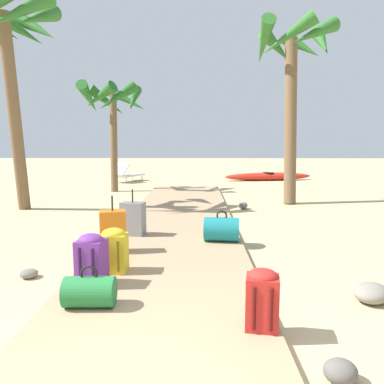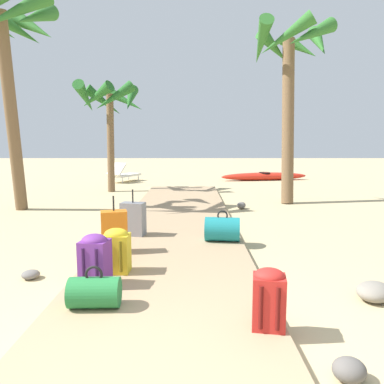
# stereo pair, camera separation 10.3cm
# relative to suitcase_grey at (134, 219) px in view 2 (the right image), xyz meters

# --- Properties ---
(ground_plane) EXTENTS (60.00, 60.00, 0.00)m
(ground_plane) POSITION_rel_suitcase_grey_xyz_m (0.67, 0.15, -0.35)
(ground_plane) COLOR tan
(boardwalk) EXTENTS (2.12, 10.90, 0.08)m
(boardwalk) POSITION_rel_suitcase_grey_xyz_m (0.67, 1.24, -0.31)
(boardwalk) COLOR tan
(boardwalk) RESTS_ON ground
(suitcase_grey) EXTENTS (0.41, 0.30, 0.75)m
(suitcase_grey) POSITION_rel_suitcase_grey_xyz_m (0.00, 0.00, 0.00)
(suitcase_grey) COLOR slate
(suitcase_grey) RESTS_ON boardwalk
(backpack_red) EXTENTS (0.30, 0.28, 0.50)m
(backpack_red) POSITION_rel_suitcase_grey_xyz_m (1.58, -3.07, -0.01)
(backpack_red) COLOR red
(backpack_red) RESTS_ON boardwalk
(duffel_bag_green) EXTENTS (0.47, 0.30, 0.40)m
(duffel_bag_green) POSITION_rel_suitcase_grey_xyz_m (0.06, -2.69, -0.13)
(duffel_bag_green) COLOR #237538
(duffel_bag_green) RESTS_ON boardwalk
(suitcase_orange) EXTENTS (0.39, 0.30, 0.79)m
(suitcase_orange) POSITION_rel_suitcase_grey_xyz_m (-0.11, -0.96, 0.02)
(suitcase_orange) COLOR orange
(suitcase_orange) RESTS_ON boardwalk
(backpack_purple) EXTENTS (0.32, 0.31, 0.56)m
(backpack_purple) POSITION_rel_suitcase_grey_xyz_m (-0.07, -2.16, 0.02)
(backpack_purple) COLOR #6B2D84
(backpack_purple) RESTS_ON boardwalk
(backpack_yellow) EXTENTS (0.30, 0.28, 0.52)m
(backpack_yellow) POSITION_rel_suitcase_grey_xyz_m (0.08, -1.75, 0.00)
(backpack_yellow) COLOR gold
(backpack_yellow) RESTS_ON boardwalk
(duffel_bag_teal) EXTENTS (0.57, 0.42, 0.48)m
(duffel_bag_teal) POSITION_rel_suitcase_grey_xyz_m (1.42, -0.36, -0.09)
(duffel_bag_teal) COLOR #197A7F
(duffel_bag_teal) RESTS_ON boardwalk
(palm_tree_near_left) EXTENTS (2.22, 2.35, 4.77)m
(palm_tree_near_left) POSITION_rel_suitcase_grey_xyz_m (-2.98, 2.49, 3.42)
(palm_tree_near_left) COLOR brown
(palm_tree_near_left) RESTS_ON ground
(palm_tree_far_left) EXTENTS (2.09, 2.22, 3.45)m
(palm_tree_far_left) POSITION_rel_suitcase_grey_xyz_m (-1.64, 6.09, 2.40)
(palm_tree_far_left) COLOR brown
(palm_tree_far_left) RESTS_ON ground
(palm_tree_near_right) EXTENTS (1.98, 2.04, 4.59)m
(palm_tree_near_right) POSITION_rel_suitcase_grey_xyz_m (3.43, 3.75, 3.16)
(palm_tree_near_right) COLOR brown
(palm_tree_near_right) RESTS_ON ground
(lounge_chair) EXTENTS (1.20, 1.67, 0.77)m
(lounge_chair) POSITION_rel_suitcase_grey_xyz_m (-1.77, 8.86, -0.02)
(lounge_chair) COLOR white
(lounge_chair) RESTS_ON ground
(kayak) EXTENTS (3.73, 1.21, 0.33)m
(kayak) POSITION_rel_suitcase_grey_xyz_m (3.96, 9.51, -0.18)
(kayak) COLOR red
(kayak) RESTS_ON ground
(rock_right_near) EXTENTS (0.26, 0.25, 0.16)m
(rock_right_near) POSITION_rel_suitcase_grey_xyz_m (2.01, -3.65, -0.27)
(rock_right_near) COLOR #5B5651
(rock_right_near) RESTS_ON ground
(rock_right_mid) EXTENTS (0.52, 0.52, 0.19)m
(rock_right_mid) POSITION_rel_suitcase_grey_xyz_m (2.80, -2.36, -0.26)
(rock_right_mid) COLOR gray
(rock_right_mid) RESTS_ON ground
(rock_right_far) EXTENTS (0.30, 0.32, 0.17)m
(rock_right_far) POSITION_rel_suitcase_grey_xyz_m (2.13, 2.85, -0.27)
(rock_right_far) COLOR slate
(rock_right_far) RESTS_ON ground
(rock_left_far) EXTENTS (0.22, 0.22, 0.10)m
(rock_left_far) POSITION_rel_suitcase_grey_xyz_m (-0.94, -1.76, -0.30)
(rock_left_far) COLOR slate
(rock_left_far) RESTS_ON ground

